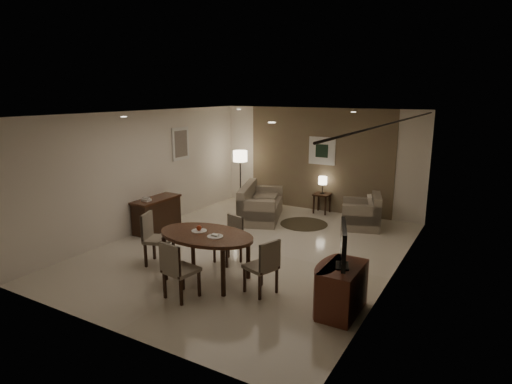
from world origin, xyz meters
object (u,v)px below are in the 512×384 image
Objects in this scene: floor_lamp at (240,178)px; armchair at (361,211)px; chair_left at (159,239)px; sofa at (261,202)px; chair_far at (227,240)px; side_table at (322,203)px; console_desk at (157,214)px; dining_table at (207,257)px; chair_near at (181,269)px; chair_right at (261,266)px; tv_cabinet at (342,290)px.

armchair is at bearing -5.09° from floor_lamp.
chair_left reaches higher than sofa.
chair_far is 1.67× the size of side_table.
chair_far is at bearing -17.64° from console_desk.
chair_near is at bearing -85.04° from dining_table.
dining_table is at bearing -36.41° from armchair.
chair_right reaches higher than armchair.
chair_left is 3.48m from sofa.
chair_right is (2.17, -0.09, -0.03)m from chair_left.
tv_cabinet is 1.01× the size of chair_right.
chair_right is (-1.31, -0.04, 0.10)m from tv_cabinet.
armchair is at bearing 102.92° from tv_cabinet.
side_table is at bearing -63.29° from sofa.
console_desk is 2.02m from chair_left.
armchair is (1.42, 4.09, -0.00)m from dining_table.
chair_left reaches higher than side_table.
chair_left reaches higher than chair_near.
dining_table is 4.88m from floor_lamp.
armchair is (-0.92, 4.03, 0.05)m from tv_cabinet.
chair_near is 4.43m from sofa.
armchair is at bearing -166.87° from chair_right.
tv_cabinet is 6.21m from floor_lamp.
chair_near is (-2.28, -0.79, 0.11)m from tv_cabinet.
chair_near reaches higher than side_table.
chair_right is (1.13, -0.76, 0.01)m from chair_far.
armchair is at bearing -97.45° from chair_near.
tv_cabinet is 0.50× the size of sofa.
chair_right is at bearing -22.74° from armchair.
console_desk is 4.70m from armchair.
console_desk is 4.24m from side_table.
tv_cabinet is at bearing 1.40° from dining_table.
chair_far reaches higher than tv_cabinet.
chair_left is at bearing -132.29° from chair_far.
console_desk is 3.47m from chair_near.
side_table is at bearing 100.97° from chair_far.
chair_left is 1.08× the size of chair_right.
chair_far is at bearing -75.53° from chair_near.
sofa is at bearing -132.19° from chair_right.
floor_lamp is (-4.42, 4.34, 0.42)m from tv_cabinet.
console_desk is 2.57m from chair_far.
chair_near is (2.61, -2.29, 0.08)m from console_desk.
dining_table is at bearing -67.79° from chair_far.
console_desk is at bearing 23.69° from chair_left.
tv_cabinet is at bearing -44.46° from floor_lamp.
dining_table is 0.96× the size of sofa.
chair_far is 0.56× the size of floor_lamp.
dining_table reaches higher than armchair.
side_table is at bearing 50.06° from console_desk.
chair_near reaches higher than dining_table.
chair_near is at bearing -41.18° from console_desk.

